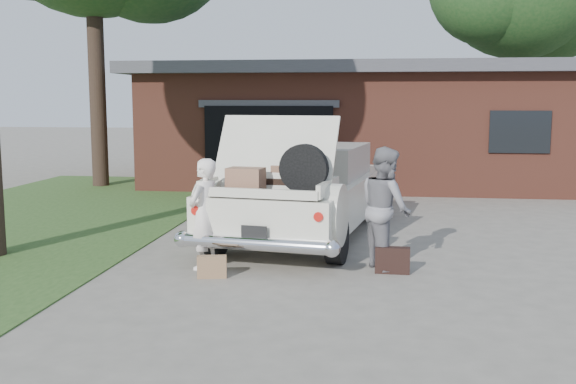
# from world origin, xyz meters

# --- Properties ---
(ground) EXTENTS (90.00, 90.00, 0.00)m
(ground) POSITION_xyz_m (0.00, 0.00, 0.00)
(ground) COLOR gray
(ground) RESTS_ON ground
(grass_strip) EXTENTS (6.00, 16.00, 0.02)m
(grass_strip) POSITION_xyz_m (-5.50, 3.00, 0.01)
(grass_strip) COLOR #2D4C1E
(grass_strip) RESTS_ON ground
(house) EXTENTS (12.80, 7.80, 3.30)m
(house) POSITION_xyz_m (0.98, 11.47, 1.67)
(house) COLOR brown
(house) RESTS_ON ground
(sedan) EXTENTS (2.90, 5.74, 2.13)m
(sedan) POSITION_xyz_m (-0.02, 2.95, 0.81)
(sedan) COLOR beige
(sedan) RESTS_ON ground
(woman_left) EXTENTS (0.53, 0.66, 1.56)m
(woman_left) POSITION_xyz_m (-1.17, 0.53, 0.78)
(woman_left) COLOR white
(woman_left) RESTS_ON ground
(woman_right) EXTENTS (0.94, 1.03, 1.72)m
(woman_right) POSITION_xyz_m (1.34, 0.92, 0.86)
(woman_right) COLOR gray
(woman_right) RESTS_ON ground
(suitcase_left) EXTENTS (0.41, 0.20, 0.30)m
(suitcase_left) POSITION_xyz_m (-0.95, 0.04, 0.15)
(suitcase_left) COLOR #97704C
(suitcase_left) RESTS_ON ground
(suitcase_right) EXTENTS (0.48, 0.16, 0.36)m
(suitcase_right) POSITION_xyz_m (1.44, 0.61, 0.18)
(suitcase_right) COLOR black
(suitcase_right) RESTS_ON ground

